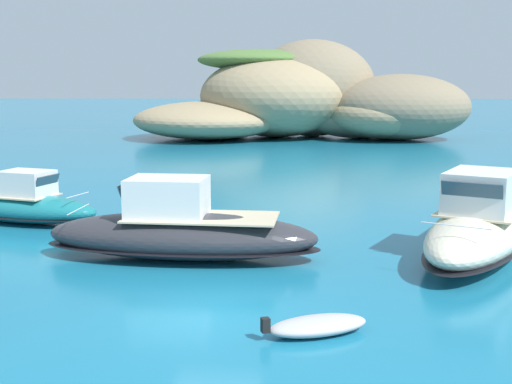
% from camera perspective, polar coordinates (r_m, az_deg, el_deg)
% --- Properties ---
extents(ground_plane, '(400.00, 400.00, 0.00)m').
position_cam_1_polar(ground_plane, '(18.47, -3.50, -10.28)').
color(ground_plane, '#197093').
extents(islet_large, '(31.41, 24.17, 10.63)m').
position_cam_1_polar(islet_large, '(73.67, 1.63, 8.31)').
color(islet_large, '#9E8966').
rests_on(islet_large, ground).
extents(islet_small, '(18.92, 19.52, 6.85)m').
position_cam_1_polar(islet_small, '(72.15, 11.33, 6.83)').
color(islet_small, '#84755B').
rests_on(islet_small, ground).
extents(motorboat_charcoal, '(10.08, 3.81, 2.90)m').
position_cam_1_polar(motorboat_charcoal, '(23.61, -6.54, -3.43)').
color(motorboat_charcoal, '#2D2D33').
rests_on(motorboat_charcoal, ground).
extents(motorboat_cream, '(7.85, 10.78, 3.11)m').
position_cam_1_polar(motorboat_cream, '(25.47, 18.86, -2.77)').
color(motorboat_cream, beige).
rests_on(motorboat_cream, ground).
extents(motorboat_teal, '(8.25, 4.68, 2.33)m').
position_cam_1_polar(motorboat_teal, '(31.25, -19.58, -1.05)').
color(motorboat_teal, '#19727A').
rests_on(motorboat_teal, ground).
extents(dinghy_tender, '(2.85, 1.92, 0.58)m').
position_cam_1_polar(dinghy_tender, '(16.95, 5.33, -11.37)').
color(dinghy_tender, '#B2B2B2').
rests_on(dinghy_tender, ground).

